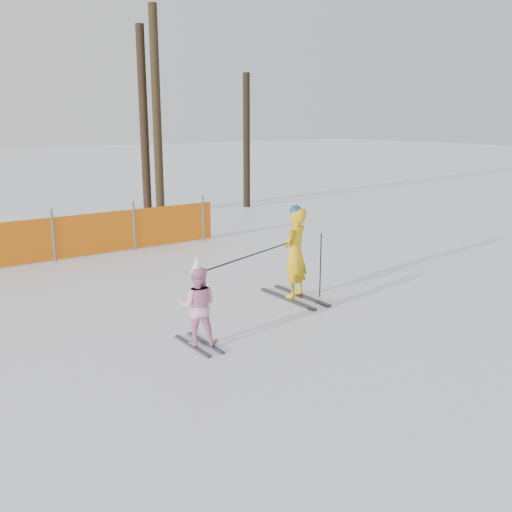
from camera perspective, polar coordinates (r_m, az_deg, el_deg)
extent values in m
plane|color=white|center=(9.49, 1.79, -6.45)|extent=(120.00, 120.00, 0.00)
cube|color=black|center=(10.53, 3.14, -4.31)|extent=(0.09, 1.54, 0.04)
cube|color=black|center=(10.73, 4.55, -3.97)|extent=(0.09, 1.54, 0.04)
imported|color=yellow|center=(10.40, 3.93, 0.34)|extent=(0.72, 0.61, 1.66)
sphere|color=navy|center=(10.25, 4.00, 4.51)|extent=(0.22, 0.22, 0.22)
cube|color=black|center=(8.49, -6.37, -8.94)|extent=(0.09, 0.97, 0.03)
cube|color=black|center=(8.59, -5.08, -8.62)|extent=(0.09, 0.97, 0.03)
imported|color=#EF9CBD|center=(8.33, -5.82, -4.97)|extent=(0.72, 0.69, 1.17)
cone|color=white|center=(8.15, -5.93, -0.81)|extent=(0.19, 0.19, 0.24)
cylinder|color=black|center=(10.61, 6.47, -0.93)|extent=(0.02, 0.02, 1.21)
cylinder|color=black|center=(9.23, -0.40, 0.10)|extent=(2.35, 0.84, 0.02)
cylinder|color=#595960|center=(13.90, -19.61, 1.93)|extent=(0.06, 0.06, 1.25)
cylinder|color=#595960|center=(14.57, -12.09, 2.94)|extent=(0.06, 0.06, 1.25)
cylinder|color=#595960|center=(15.48, -5.32, 3.80)|extent=(0.06, 0.06, 1.25)
cylinder|color=#2F2415|center=(19.74, -9.90, 13.90)|extent=(0.29, 0.29, 6.81)
cylinder|color=black|center=(21.30, -0.95, 11.40)|extent=(0.25, 0.25, 4.83)
cylinder|color=black|center=(19.90, -11.15, 12.96)|extent=(0.28, 0.28, 6.20)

